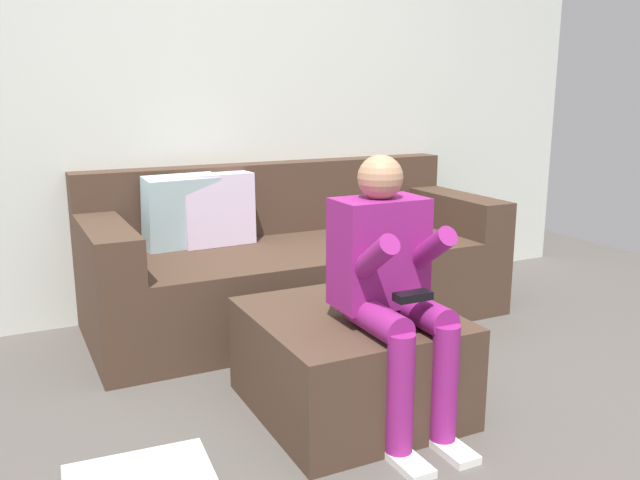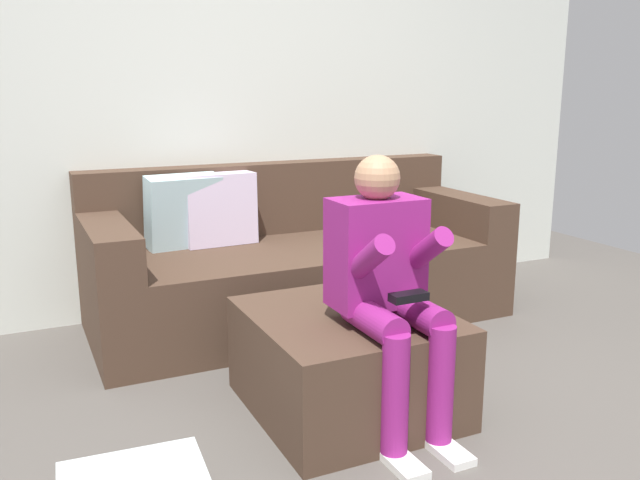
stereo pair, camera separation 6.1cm
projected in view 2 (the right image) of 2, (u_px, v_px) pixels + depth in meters
ground_plane at (418, 464)px, 2.36m from camera, size 6.67×6.67×0.00m
wall_back at (228, 101)px, 3.92m from camera, size 5.13×0.10×2.46m
couch_sectional at (294, 264)px, 3.81m from camera, size 2.31×0.94×0.87m
ottoman at (347, 361)px, 2.74m from camera, size 0.76×0.82×0.42m
person_seated at (387, 279)px, 2.51m from camera, size 0.35×0.60×1.06m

